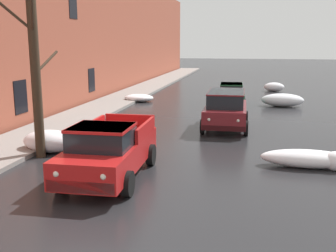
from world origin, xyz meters
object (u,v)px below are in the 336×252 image
bare_tree_second_along_sidewalk (33,57)px  pickup_truck_red_approaching_near_lane (109,151)px  suv_maroon_parked_kerbside_close (226,108)px  sedan_green_parked_kerbside_mid (231,94)px

bare_tree_second_along_sidewalk → pickup_truck_red_approaching_near_lane: 4.59m
suv_maroon_parked_kerbside_close → sedan_green_parked_kerbside_mid: size_ratio=1.04×
suv_maroon_parked_kerbside_close → bare_tree_second_along_sidewalk: bearing=-135.0°
sedan_green_parked_kerbside_mid → pickup_truck_red_approaching_near_lane: bearing=-100.7°
bare_tree_second_along_sidewalk → sedan_green_parked_kerbside_mid: size_ratio=1.66×
pickup_truck_red_approaching_near_lane → sedan_green_parked_kerbside_mid: pickup_truck_red_approaching_near_lane is taller
bare_tree_second_along_sidewalk → pickup_truck_red_approaching_near_lane: bearing=-27.6°
bare_tree_second_along_sidewalk → suv_maroon_parked_kerbside_close: bare_tree_second_along_sidewalk is taller
suv_maroon_parked_kerbside_close → sedan_green_parked_kerbside_mid: bearing=90.8°
bare_tree_second_along_sidewalk → sedan_green_parked_kerbside_mid: (6.23, 13.89, -2.84)m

